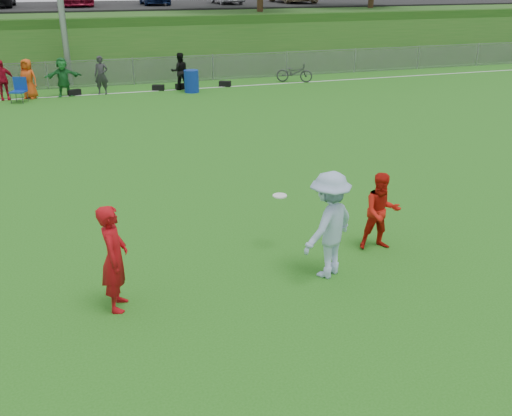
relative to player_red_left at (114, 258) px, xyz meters
name	(u,v)px	position (x,y,z in m)	size (l,w,h in m)	color
ground	(263,272)	(2.63, 0.38, -0.90)	(120.00, 120.00, 0.00)	#206515
sideline_far	(140,92)	(2.63, 18.38, -0.90)	(60.00, 0.10, 0.01)	white
fence	(133,71)	(2.63, 20.38, -0.25)	(58.00, 0.06, 1.30)	gray
berm	(113,32)	(2.63, 31.38, 0.60)	(120.00, 18.00, 3.00)	#1D5116
parking_lot	(108,6)	(2.63, 33.38, 2.15)	(120.00, 12.00, 0.10)	black
spectator_row	(78,76)	(-0.03, 18.38, -0.05)	(8.63, 0.87, 1.69)	#AC0B22
gear_bags	(161,87)	(3.66, 18.48, -0.77)	(7.61, 0.51, 0.26)	black
player_red_left	(114,258)	(0.00, 0.00, 0.00)	(0.66, 0.43, 1.80)	#A50B11
player_red_center	(381,212)	(5.15, 0.63, -0.12)	(0.76, 0.59, 1.57)	red
player_blue	(329,225)	(3.72, -0.03, 0.08)	(1.27, 0.73, 1.96)	#9BB5D8
frisbee	(280,196)	(3.26, 1.26, 0.21)	(0.28, 0.28, 0.03)	white
recycling_bin	(191,81)	(4.93, 17.58, -0.40)	(0.67, 0.67, 1.00)	navy
camp_chair	(19,95)	(-2.49, 17.61, -0.60)	(0.75, 0.75, 1.03)	#0D3196
bicycle	(294,72)	(10.39, 18.61, -0.43)	(0.63, 1.80, 0.95)	#28282A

